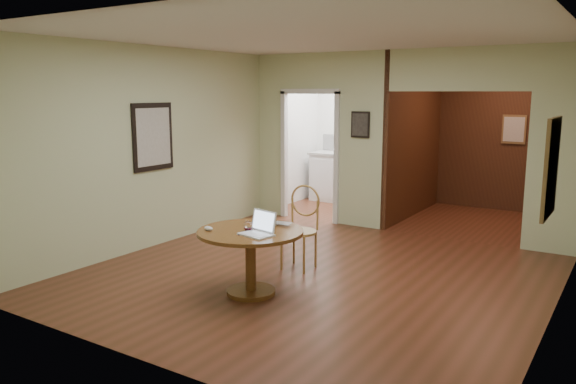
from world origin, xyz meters
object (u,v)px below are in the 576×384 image
Objects in this scene: open_laptop at (260,228)px; closed_laptop at (275,224)px; dining_table at (251,247)px; chair at (301,222)px.

open_laptop reaches higher than closed_laptop.
dining_table is 3.28× the size of closed_laptop.
open_laptop is (0.20, -1.14, 0.19)m from chair.
chair is at bearing 91.39° from dining_table.
open_laptop is 1.09× the size of closed_laptop.
closed_laptop is (-0.08, 0.38, -0.05)m from open_laptop.
chair is 0.78m from closed_laptop.
chair is 1.17m from open_laptop.
open_laptop is at bearing -83.00° from chair.
dining_table is 0.31m from open_laptop.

